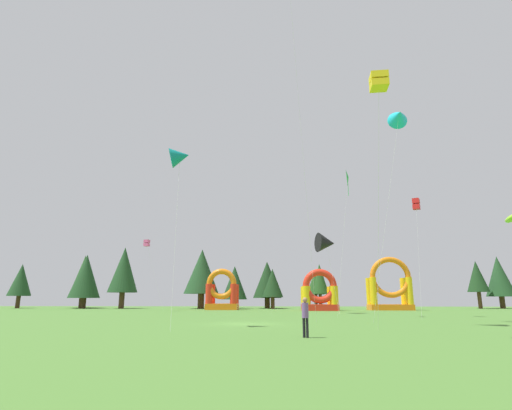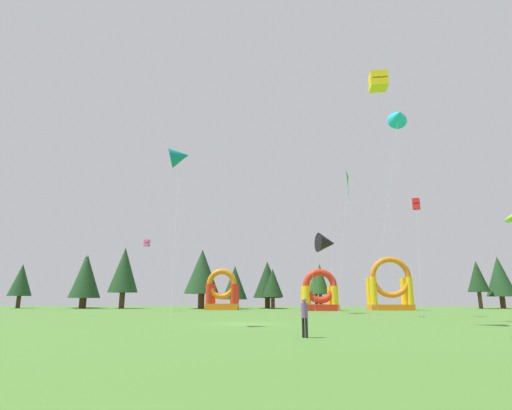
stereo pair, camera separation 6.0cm
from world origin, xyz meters
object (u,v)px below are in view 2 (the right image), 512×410
Objects in this scene: kite_red_box at (416,204)px; kite_cyan_delta at (399,116)px; inflatable_orange_dome at (390,289)px; inflatable_red_slide at (222,295)px; kite_black_delta at (326,243)px; person_far_side at (305,314)px; kite_pink_box at (147,243)px; kite_teal_delta at (180,157)px; inflatable_yellow_castle at (320,296)px; kite_green_diamond at (349,179)px; kite_yellow_box at (378,82)px.

kite_cyan_delta is (-4.04, -9.38, 5.30)m from kite_red_box.
inflatable_red_slide is (-25.44, 0.84, -0.74)m from inflatable_orange_dome.
kite_black_delta reaches higher than inflatable_orange_dome.
person_far_side is at bearing -77.30° from inflatable_red_slide.
kite_teal_delta reaches higher than kite_pink_box.
inflatable_yellow_castle is at bearing 9.69° from kite_pink_box.
kite_green_diamond is 24.93m from person_far_side.
kite_yellow_box is 1.10× the size of kite_red_box.
kite_red_box is at bearing -96.89° from inflatable_orange_dome.
kite_yellow_box is 42.59m from inflatable_yellow_castle.
kite_red_box is at bearing -44.90° from inflatable_red_slide.
kite_cyan_delta is at bearing -81.84° from inflatable_yellow_castle.
kite_red_box is 26.72m from person_far_side.
kite_cyan_delta reaches higher than kite_green_diamond.
inflatable_orange_dome is at bearing 13.35° from inflatable_yellow_castle.
kite_green_diamond is at bearing 84.10° from kite_yellow_box.
inflatable_orange_dome is at bearing 67.26° from kite_green_diamond.
kite_teal_delta is 18.31m from kite_cyan_delta.
inflatable_red_slide is at bearing 124.57° from kite_green_diamond.
kite_cyan_delta is at bearing -72.85° from kite_green_diamond.
kite_red_box is at bearing -24.89° from kite_pink_box.
kite_cyan_delta is at bearing -59.70° from inflatable_red_slide.
kite_cyan_delta is 2.78× the size of inflatable_red_slide.
kite_cyan_delta is 2.93× the size of inflatable_yellow_castle.
kite_cyan_delta is at bearing -92.12° from person_far_side.
kite_black_delta reaches higher than inflatable_red_slide.
person_far_side is (19.72, -36.28, -8.27)m from kite_pink_box.
kite_red_box reaches higher than inflatable_yellow_castle.
kite_green_diamond is at bearing 107.15° from kite_cyan_delta.
kite_cyan_delta is 9.54× the size of person_far_side.
kite_yellow_box is 2.06× the size of inflatable_red_slide.
kite_teal_delta is 25.45m from kite_red_box.
kite_pink_box is at bearing 139.39° from kite_cyan_delta.
inflatable_yellow_castle is (24.48, 4.18, -7.25)m from kite_pink_box.
kite_red_box reaches higher than kite_pink_box.
kite_pink_box is 38.33m from kite_cyan_delta.
inflatable_orange_dome is at bearing 10.82° from kite_pink_box.
kite_red_box is (6.76, 0.56, -2.64)m from kite_green_diamond.
kite_black_delta is at bearing 102.87° from kite_cyan_delta.
kite_red_box is 23.47m from inflatable_orange_dome.
person_far_side is 40.75m from inflatable_yellow_castle.
kite_green_diamond reaches higher than kite_yellow_box.
kite_pink_box is 5.43× the size of person_far_side.
kite_teal_delta is 1.04× the size of kite_red_box.
kite_pink_box is at bearing -170.31° from inflatable_yellow_castle.
kite_pink_box is at bearing -142.39° from inflatable_red_slide.
kite_black_delta is 31.00m from kite_yellow_box.
kite_yellow_box is 23.80m from kite_red_box.
kite_cyan_delta reaches higher than kite_yellow_box.
kite_yellow_box is (23.66, -37.14, 3.02)m from kite_pink_box.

